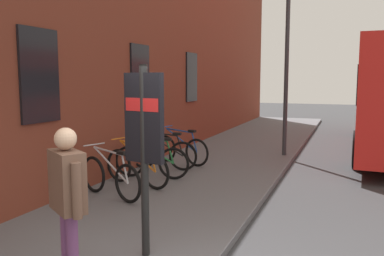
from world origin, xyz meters
The scene contains 11 objects.
ground centered at (6.00, -1.00, 0.00)m, with size 60.00×60.00×0.00m, color #38383A.
sidewalk_pavement centered at (8.00, 1.75, 0.06)m, with size 24.00×3.50×0.12m, color slate.
station_facade centered at (8.99, 3.80, 3.61)m, with size 22.00×0.65×7.23m.
bicycle_nearest_sign centered at (2.85, 2.69, 0.51)m, with size 0.72×1.68×0.97m.
bicycle_by_door centered at (3.78, 2.64, 0.51)m, with size 0.61×1.73×0.97m.
bicycle_leaning_wall centered at (4.47, 2.65, 0.51)m, with size 0.48×1.76×0.97m.
bicycle_end_of_row centered at (5.36, 2.79, 0.51)m, with size 0.48×1.77×0.97m.
bicycle_under_window centered at (6.10, 2.63, 0.51)m, with size 0.61×1.73×0.97m.
transit_info_sign centered at (0.89, 0.89, 1.72)m, with size 0.18×0.56×2.40m.
pedestrian_by_facade centered at (-0.11, 1.26, 1.18)m, with size 0.48×0.57×1.73m.
street_lamp centered at (8.40, 0.30, 3.16)m, with size 0.28×0.28×5.13m.
Camera 1 is at (-3.41, -1.44, 2.34)m, focal length 37.46 mm.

